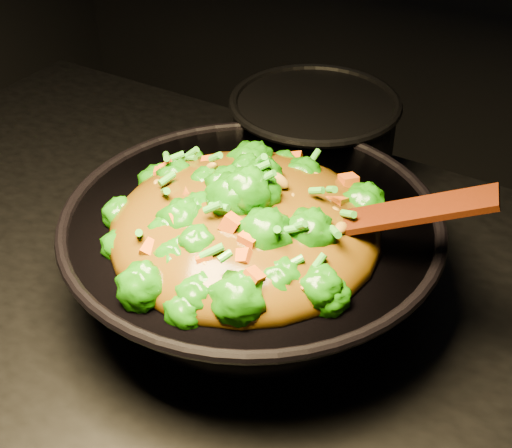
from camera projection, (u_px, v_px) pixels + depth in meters
The scene contains 4 objects.
wok at pixel (252, 258), 0.86m from camera, with size 0.43×0.43×0.12m, color black, non-canonical shape.
stir_fry at pixel (245, 195), 0.77m from camera, with size 0.31×0.31×0.11m, color #1A6B07, non-canonical shape.
spatula at pixel (364, 219), 0.74m from camera, with size 0.27×0.04×0.01m, color #351708.
back_pot at pixel (313, 140), 1.07m from camera, with size 0.24×0.24×0.14m, color black.
Camera 1 is at (0.46, -0.52, 1.51)m, focal length 50.00 mm.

